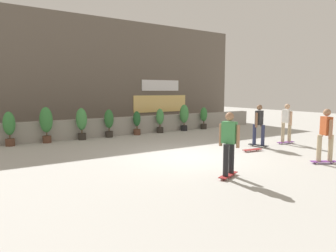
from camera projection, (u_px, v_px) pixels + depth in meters
The scene contains 16 objects.
ground_plane at pixel (192, 156), 10.28m from camera, with size 48.00×48.00×0.00m, color #B2AFA8.
planter_wall at pixel (120, 126), 15.24m from camera, with size 18.00×0.40×0.90m, color gray.
building_backdrop at pixel (93, 74), 18.25m from camera, with size 20.00×2.08×6.50m.
potted_plant_0 at pixel (9, 126), 12.10m from camera, with size 0.47×0.47×1.41m.
potted_plant_1 at pixel (46, 122), 12.85m from camera, with size 0.54×0.54×1.55m.
potted_plant_2 at pixel (82, 121), 13.68m from camera, with size 0.49×0.49×1.46m.
potted_plant_3 at pixel (109, 122), 14.40m from camera, with size 0.44×0.44×1.36m.
potted_plant_4 at pixel (137, 122), 15.23m from camera, with size 0.38×0.38×1.22m.
potted_plant_5 at pixel (160, 119), 15.96m from camera, with size 0.41×0.41×1.30m.
potted_plant_6 at pixel (184, 116), 16.80m from camera, with size 0.50×0.50×1.48m.
potted_plant_7 at pixel (204, 117), 17.59m from camera, with size 0.41×0.41×1.28m.
skater_by_wall_left at pixel (326, 133), 9.13m from camera, with size 0.79×0.58×1.70m.
skater_foreground at pixel (259, 124), 11.92m from camera, with size 0.54×0.82×1.70m.
skater_far_left at pixel (229, 142), 7.66m from camera, with size 0.82×0.52×1.70m.
skater_far_right at pixel (287, 122), 12.63m from camera, with size 0.82×0.55×1.70m.
skateboard_near_camera at pixel (252, 150), 11.12m from camera, with size 0.82×0.30×0.08m.
Camera 1 is at (-6.15, -8.04, 2.23)m, focal length 31.96 mm.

